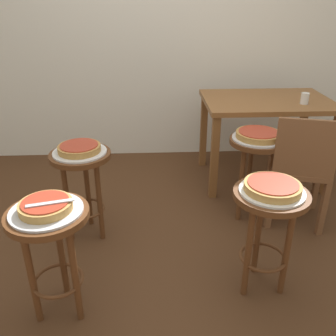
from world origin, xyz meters
The scene contains 18 objects.
ground_plane centered at (0.00, 0.00, 0.00)m, with size 6.00×6.00×0.00m, color #4C2D19.
back_wall centered at (0.00, 1.65, 1.50)m, with size 6.00×0.10×3.00m, color silver.
stool_foreground centered at (-0.66, -0.55, 0.47)m, with size 0.40×0.40×0.63m.
serving_plate_foreground centered at (-0.66, -0.55, 0.64)m, with size 0.35×0.35×0.01m, color silver.
pizza_foreground centered at (-0.66, -0.55, 0.67)m, with size 0.25×0.25×0.05m.
stool_middle centered at (0.47, -0.42, 0.47)m, with size 0.40×0.40×0.63m.
serving_plate_middle centered at (0.47, -0.42, 0.64)m, with size 0.34×0.34×0.01m, color white.
pizza_middle centered at (0.47, -0.42, 0.67)m, with size 0.30×0.30×0.05m.
stool_leftside centered at (-0.62, 0.15, 0.47)m, with size 0.40×0.40×0.63m.
serving_plate_leftside centered at (-0.62, 0.15, 0.64)m, with size 0.35×0.35×0.01m, color silver.
pizza_leftside centered at (-0.62, 0.15, 0.67)m, with size 0.28×0.28×0.05m.
stool_rear centered at (0.61, 0.34, 0.47)m, with size 0.40×0.40×0.63m.
serving_plate_rear centered at (0.61, 0.34, 0.64)m, with size 0.37×0.37×0.01m, color silver.
pizza_rear centered at (0.61, 0.34, 0.67)m, with size 0.32×0.32×0.05m.
dining_table centered at (0.85, 0.96, 0.64)m, with size 1.08×0.74×0.75m.
cup_near_edge centered at (1.10, 0.79, 0.80)m, with size 0.06×0.06×0.09m, color silver.
wooden_chair centered at (0.90, 0.22, 0.47)m, with size 0.49×0.49×0.85m.
pizza_server_knife centered at (-0.63, -0.57, 0.69)m, with size 0.22×0.02×0.01m, color silver.
Camera 1 is at (-0.16, -2.06, 1.58)m, focal length 39.21 mm.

